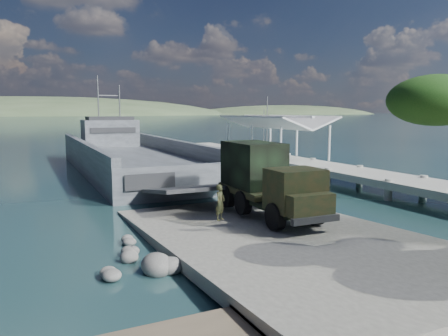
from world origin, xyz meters
TOP-DOWN VIEW (x-y plane):
  - ground at (0.00, 0.00)m, footprint 1400.00×1400.00m
  - boat_ramp at (0.00, -1.00)m, footprint 10.00×18.00m
  - shoreline_rocks at (-6.20, 0.50)m, footprint 3.20×5.60m
  - distant_headlands at (50.00, 560.00)m, footprint 1000.00×240.00m
  - pier at (13.00, 18.77)m, footprint 6.40×44.00m
  - landing_craft at (-0.15, 24.45)m, footprint 9.45×35.13m
  - military_truck at (1.24, 2.37)m, footprint 2.72×7.76m
  - soldier at (-1.98, 0.92)m, footprint 0.70×0.65m
  - sailboat_near at (17.57, 28.72)m, footprint 2.95×6.47m
  - sailboat_far at (20.74, 34.76)m, footprint 2.47×5.12m

SIDE VIEW (x-z plane):
  - ground at x=0.00m, z-range 0.00..0.00m
  - shoreline_rocks at x=-6.20m, z-range -0.45..0.45m
  - distant_headlands at x=50.00m, z-range -24.00..24.00m
  - boat_ramp at x=0.00m, z-range 0.00..0.50m
  - sailboat_far at x=20.74m, z-range -2.68..3.32m
  - sailboat_near at x=17.57m, z-range -3.39..4.21m
  - landing_craft at x=-0.15m, z-range -4.34..6.04m
  - soldier at x=-1.98m, z-range 0.50..2.10m
  - pier at x=13.00m, z-range -1.45..4.65m
  - military_truck at x=1.24m, z-range 0.49..4.05m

